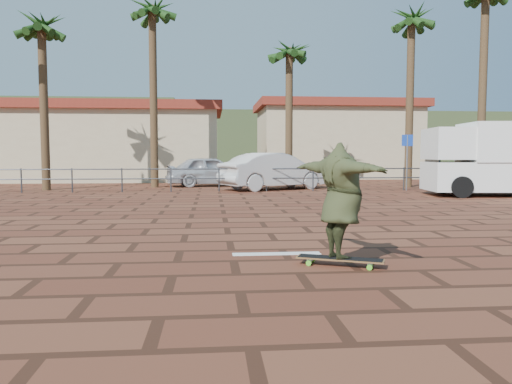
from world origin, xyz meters
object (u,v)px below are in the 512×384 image
(campervan, at_px, (500,158))
(car_white, at_px, (275,171))
(skateboarder, at_px, (341,201))
(longboard, at_px, (340,259))
(car_silver, at_px, (211,171))

(campervan, relative_size, car_white, 1.12)
(skateboarder, bearing_deg, longboard, 5.14)
(skateboarder, height_order, car_white, skateboarder)
(car_white, bearing_deg, longboard, 150.01)
(campervan, xyz_separation_m, car_white, (-8.08, 4.04, -0.63))
(skateboarder, distance_m, campervan, 14.37)
(longboard, relative_size, campervan, 0.22)
(car_silver, bearing_deg, campervan, -132.32)
(longboard, height_order, skateboarder, skateboarder)
(skateboarder, height_order, car_silver, skateboarder)
(longboard, relative_size, skateboarder, 0.62)
(car_white, bearing_deg, skateboarder, 150.01)
(longboard, xyz_separation_m, car_white, (1.00, 15.17, 0.71))
(longboard, xyz_separation_m, skateboarder, (0.00, -0.00, 0.83))
(car_white, bearing_deg, car_silver, 21.47)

